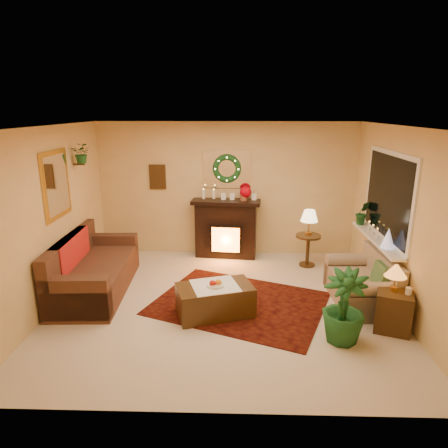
{
  "coord_description": "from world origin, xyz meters",
  "views": [
    {
      "loc": [
        0.17,
        -5.44,
        2.83
      ],
      "look_at": [
        0.0,
        0.35,
        1.15
      ],
      "focal_mm": 32.0,
      "sensor_mm": 36.0,
      "label": 1
    }
  ],
  "objects_px": {
    "loveseat": "(361,276)",
    "end_table_square": "(393,311)",
    "coffee_table": "(215,301)",
    "sofa": "(96,266)",
    "side_table_round": "(308,249)",
    "fireplace": "(226,229)"
  },
  "relations": [
    {
      "from": "loveseat",
      "to": "end_table_square",
      "type": "distance_m",
      "value": 0.81
    },
    {
      "from": "coffee_table",
      "to": "loveseat",
      "type": "bearing_deg",
      "value": -6.16
    },
    {
      "from": "sofa",
      "to": "side_table_round",
      "type": "distance_m",
      "value": 3.75
    },
    {
      "from": "loveseat",
      "to": "sofa",
      "type": "bearing_deg",
      "value": 174.08
    },
    {
      "from": "sofa",
      "to": "fireplace",
      "type": "xyz_separation_m",
      "value": [
        2.03,
        1.65,
        0.12
      ]
    },
    {
      "from": "sofa",
      "to": "loveseat",
      "type": "bearing_deg",
      "value": -6.31
    },
    {
      "from": "fireplace",
      "to": "end_table_square",
      "type": "distance_m",
      "value": 3.53
    },
    {
      "from": "end_table_square",
      "to": "coffee_table",
      "type": "xyz_separation_m",
      "value": [
        -2.37,
        0.33,
        -0.06
      ]
    },
    {
      "from": "end_table_square",
      "to": "coffee_table",
      "type": "distance_m",
      "value": 2.39
    },
    {
      "from": "sofa",
      "to": "side_table_round",
      "type": "xyz_separation_m",
      "value": [
        3.56,
        1.18,
        -0.1
      ]
    },
    {
      "from": "fireplace",
      "to": "coffee_table",
      "type": "xyz_separation_m",
      "value": [
        -0.1,
        -2.36,
        -0.34
      ]
    },
    {
      "from": "side_table_round",
      "to": "fireplace",
      "type": "bearing_deg",
      "value": 162.97
    },
    {
      "from": "side_table_round",
      "to": "end_table_square",
      "type": "xyz_separation_m",
      "value": [
        0.74,
        -2.22,
        -0.05
      ]
    },
    {
      "from": "sofa",
      "to": "end_table_square",
      "type": "relative_size",
      "value": 3.92
    },
    {
      "from": "fireplace",
      "to": "loveseat",
      "type": "relative_size",
      "value": 0.89
    },
    {
      "from": "fireplace",
      "to": "coffee_table",
      "type": "height_order",
      "value": "fireplace"
    },
    {
      "from": "side_table_round",
      "to": "end_table_square",
      "type": "height_order",
      "value": "side_table_round"
    },
    {
      "from": "sofa",
      "to": "end_table_square",
      "type": "bearing_deg",
      "value": -16.2
    },
    {
      "from": "sofa",
      "to": "coffee_table",
      "type": "bearing_deg",
      "value": -22.88
    },
    {
      "from": "fireplace",
      "to": "sofa",
      "type": "bearing_deg",
      "value": -135.12
    },
    {
      "from": "end_table_square",
      "to": "fireplace",
      "type": "bearing_deg",
      "value": 130.19
    },
    {
      "from": "sofa",
      "to": "fireplace",
      "type": "distance_m",
      "value": 2.62
    }
  ]
}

